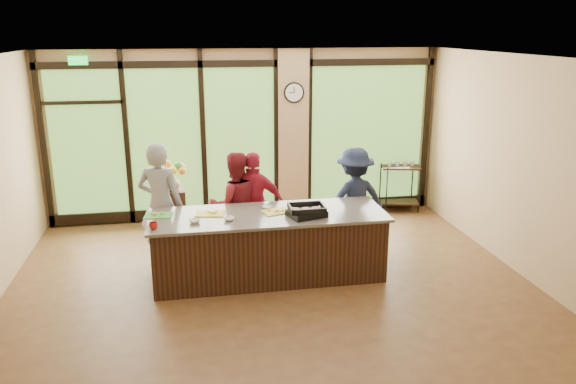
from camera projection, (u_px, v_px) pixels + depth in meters
name	position (u px, v px, depth m)	size (l,w,h in m)	color
floor	(272.00, 285.00, 7.57)	(7.00, 7.00, 0.00)	#56341E
ceiling	(270.00, 57.00, 6.73)	(7.00, 7.00, 0.00)	silver
back_wall	(246.00, 135.00, 9.98)	(7.00, 7.00, 0.00)	tan
right_wall	(521.00, 166.00, 7.75)	(6.00, 6.00, 0.00)	tan
window_wall	(255.00, 141.00, 10.00)	(6.90, 0.12, 3.00)	tan
island_base	(268.00, 247.00, 7.73)	(3.10, 1.00, 0.88)	black
countertop	(268.00, 215.00, 7.60)	(3.20, 1.10, 0.04)	#6C6459
wall_clock	(294.00, 93.00, 9.79)	(0.36, 0.04, 0.36)	black
cook_left	(161.00, 205.00, 8.01)	(0.66, 0.44, 1.82)	gray
cook_midleft	(235.00, 205.00, 8.33)	(0.78, 0.61, 1.61)	maroon
cook_midright	(254.00, 204.00, 8.42)	(0.93, 0.39, 1.59)	maroon
cook_right	(354.00, 199.00, 8.62)	(1.04, 0.60, 1.61)	#192038
roasting_pan	(307.00, 213.00, 7.48)	(0.47, 0.36, 0.08)	black
mixing_bowl	(311.00, 209.00, 7.67)	(0.35, 0.35, 0.09)	silver
cutting_board_left	(158.00, 215.00, 7.51)	(0.36, 0.27, 0.01)	#3F9135
cutting_board_center	(210.00, 213.00, 7.59)	(0.39, 0.29, 0.01)	gold
cutting_board_right	(277.00, 211.00, 7.67)	(0.37, 0.28, 0.01)	gold
prep_bowl_near	(195.00, 221.00, 7.24)	(0.14, 0.14, 0.05)	white
prep_bowl_mid	(229.00, 219.00, 7.32)	(0.14, 0.14, 0.04)	white
prep_bowl_far	(267.00, 207.00, 7.81)	(0.12, 0.12, 0.03)	white
red_ramekin	(153.00, 226.00, 7.01)	(0.11, 0.11, 0.09)	#AA1511
flower_stand	(174.00, 213.00, 9.31)	(0.39, 0.39, 0.78)	black
flower_vase	(172.00, 182.00, 9.16)	(0.27, 0.27, 0.28)	olive
bar_cart	(400.00, 181.00, 10.49)	(0.78, 0.56, 0.96)	black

